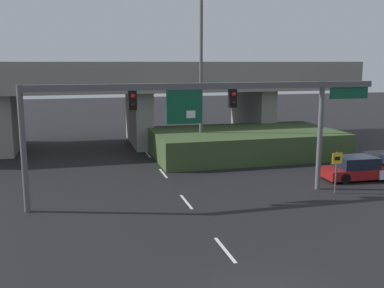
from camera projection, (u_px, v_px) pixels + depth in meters
lane_markings at (173, 186)px, 25.87m from camera, size 0.14×20.85×0.01m
signal_gantry at (205, 104)px, 22.72m from camera, size 18.50×0.44×6.01m
speed_limit_sign at (337, 166)px, 24.16m from camera, size 0.60×0.11×2.30m
highway_light_pole_near at (201, 39)px, 31.85m from camera, size 0.70×0.36×16.51m
overpass_bridge at (138, 89)px, 38.31m from camera, size 37.14×9.48×7.05m
grass_embankment at (245, 143)px, 34.21m from camera, size 13.84×7.87×1.92m
parked_sedan_near_right at (358, 169)px, 27.26m from camera, size 4.51×2.05×1.41m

